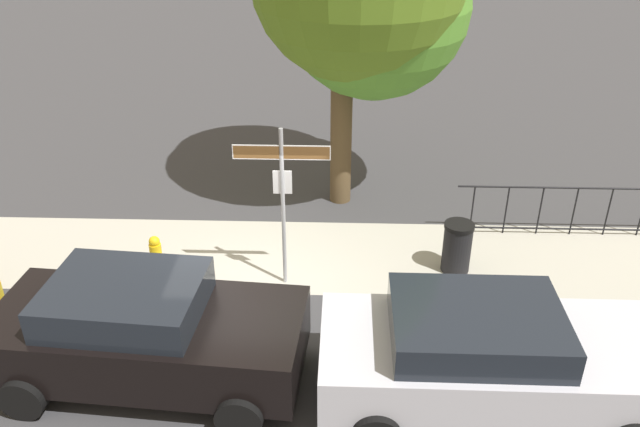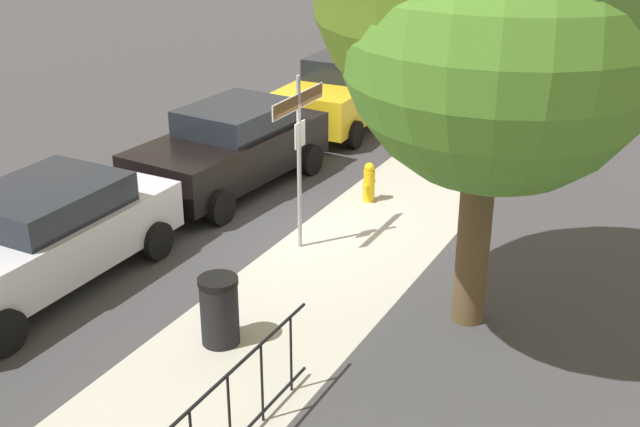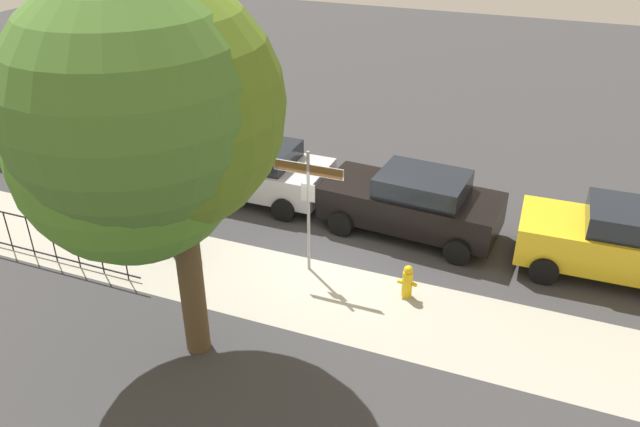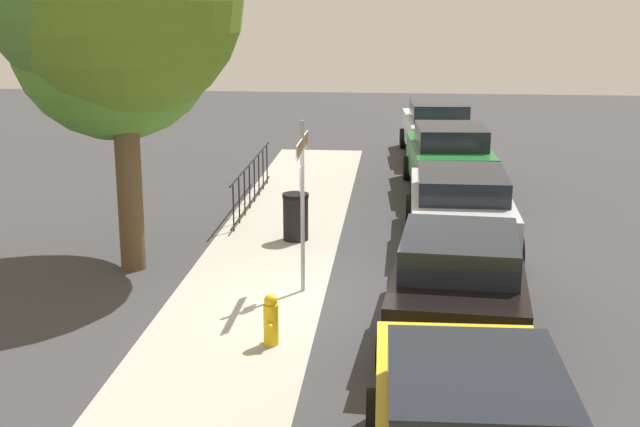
{
  "view_description": "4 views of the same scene",
  "coord_description": "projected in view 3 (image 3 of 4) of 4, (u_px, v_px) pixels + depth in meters",
  "views": [
    {
      "loc": [
        1.48,
        -9.27,
        6.71
      ],
      "look_at": [
        1.14,
        0.78,
        1.21
      ],
      "focal_mm": 36.24,
      "sensor_mm": 36.0,
      "label": 1
    },
    {
      "loc": [
        11.48,
        6.54,
        6.08
      ],
      "look_at": [
        0.92,
        0.99,
        0.88
      ],
      "focal_mm": 45.95,
      "sensor_mm": 36.0,
      "label": 2
    },
    {
      "loc": [
        -4.16,
        11.58,
        8.22
      ],
      "look_at": [
        0.41,
        -0.01,
        1.28
      ],
      "focal_mm": 35.2,
      "sensor_mm": 36.0,
      "label": 3
    },
    {
      "loc": [
        -13.7,
        -1.22,
        5.08
      ],
      "look_at": [
        1.25,
        0.17,
        1.2
      ],
      "focal_mm": 49.23,
      "sensor_mm": 36.0,
      "label": 4
    }
  ],
  "objects": [
    {
      "name": "street_sign",
      "position": [
        308.0,
        190.0,
        13.59
      ],
      "size": [
        1.61,
        0.07,
        2.96
      ],
      "color": "#9EA0A5",
      "rests_on": "ground_plane"
    },
    {
      "name": "car_yellow",
      "position": [
        621.0,
        241.0,
        13.97
      ],
      "size": [
        4.34,
        2.13,
        1.72
      ],
      "rotation": [
        0.0,
        0.0,
        0.02
      ],
      "color": "gold",
      "rests_on": "ground_plane"
    },
    {
      "name": "car_green",
      "position": [
        106.0,
        142.0,
        18.98
      ],
      "size": [
        4.32,
        2.31,
        1.74
      ],
      "rotation": [
        0.0,
        0.0,
        0.06
      ],
      "color": "#1E6A2C",
      "rests_on": "ground_plane"
    },
    {
      "name": "car_black",
      "position": [
        413.0,
        202.0,
        15.66
      ],
      "size": [
        4.53,
        2.36,
        1.65
      ],
      "rotation": [
        0.0,
        0.0,
        -0.08
      ],
      "color": "black",
      "rests_on": "ground_plane"
    },
    {
      "name": "shade_tree",
      "position": [
        140.0,
        122.0,
        9.81
      ],
      "size": [
        4.37,
        4.64,
        7.02
      ],
      "color": "brown",
      "rests_on": "ground_plane"
    },
    {
      "name": "ground_plane",
      "position": [
        336.0,
        264.0,
        14.74
      ],
      "size": [
        60.0,
        60.0,
        0.0
      ],
      "primitive_type": "plane",
      "color": "#38383A"
    },
    {
      "name": "car_silver",
      "position": [
        247.0,
        168.0,
        17.46
      ],
      "size": [
        4.7,
        2.18,
        1.57
      ],
      "rotation": [
        0.0,
        0.0,
        -0.01
      ],
      "color": "#B9BBC6",
      "rests_on": "ground_plane"
    },
    {
      "name": "fire_hydrant",
      "position": [
        407.0,
        281.0,
        13.47
      ],
      "size": [
        0.42,
        0.22,
        0.78
      ],
      "color": "yellow",
      "rests_on": "ground_plane"
    },
    {
      "name": "iron_fence",
      "position": [
        41.0,
        238.0,
        14.69
      ],
      "size": [
        5.42,
        0.04,
        1.07
      ],
      "color": "black",
      "rests_on": "ground_plane"
    },
    {
      "name": "sidewalk_strip",
      "position": [
        234.0,
        276.0,
        14.32
      ],
      "size": [
        24.0,
        2.6,
        0.0
      ],
      "primitive_type": "cube",
      "color": "#A9A799",
      "rests_on": "ground_plane"
    },
    {
      "name": "trash_bin",
      "position": [
        180.0,
        235.0,
        14.94
      ],
      "size": [
        0.55,
        0.55,
        0.98
      ],
      "color": "black",
      "rests_on": "ground_plane"
    }
  ]
}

